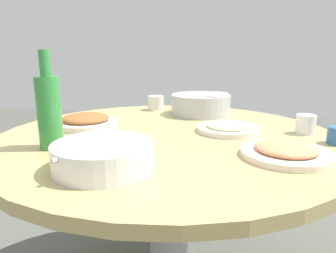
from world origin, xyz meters
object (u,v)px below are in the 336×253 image
green_bottle (49,110)px  tea_cup_far (306,124)px  round_dining_table (169,169)px  dish_stirfry (86,121)px  soup_bowl (104,157)px  dish_noodles (228,128)px  dish_shrimp (286,151)px  rice_bowl (201,104)px  tea_cup_near (156,103)px

green_bottle → tea_cup_far: 0.85m
round_dining_table → dish_stirfry: (0.34, -0.06, 0.15)m
soup_bowl → dish_noodles: 0.52m
soup_bowl → dish_shrimp: bearing=-160.5°
dish_shrimp → tea_cup_far: (-0.12, -0.27, 0.02)m
dish_stirfry → dish_noodles: dish_stirfry is taller
dish_stirfry → green_bottle: bearing=93.5°
soup_bowl → green_bottle: size_ratio=0.86×
rice_bowl → dish_noodles: bearing=110.7°
soup_bowl → dish_stirfry: (0.23, -0.42, -0.01)m
tea_cup_near → dish_stirfry: bearing=62.3°
dish_noodles → tea_cup_far: (-0.27, -0.02, 0.02)m
green_bottle → soup_bowl: bearing=147.3°
rice_bowl → tea_cup_near: 0.24m
soup_bowl → dish_stirfry: 0.48m
rice_bowl → dish_stirfry: size_ratio=1.09×
tea_cup_far → rice_bowl: bearing=-37.4°
rice_bowl → dish_shrimp: size_ratio=1.11×
rice_bowl → dish_noodles: size_ratio=1.22×
soup_bowl → tea_cup_far: bearing=-143.1°
soup_bowl → dish_noodles: soup_bowl is taller
round_dining_table → tea_cup_near: bearing=-72.8°
dish_stirfry → dish_shrimp: bearing=159.5°
round_dining_table → tea_cup_near: size_ratio=15.56×
round_dining_table → tea_cup_far: (-0.47, -0.07, 0.17)m
dish_shrimp → round_dining_table: bearing=-29.2°
dish_noodles → round_dining_table: bearing=15.6°
dish_stirfry → dish_noodles: size_ratio=1.12×
round_dining_table → rice_bowl: 0.42m
dish_shrimp → dish_noodles: size_ratio=1.09×
rice_bowl → dish_stirfry: rice_bowl is taller
round_dining_table → tea_cup_far: 0.51m
dish_shrimp → dish_stirfry: bearing=-20.5°
dish_noodles → rice_bowl: bearing=-69.3°
soup_bowl → rice_bowl: bearing=-104.9°
round_dining_table → soup_bowl: soup_bowl is taller
tea_cup_far → dish_shrimp: bearing=66.5°
soup_bowl → green_bottle: (0.21, -0.14, 0.08)m
soup_bowl → dish_shrimp: size_ratio=1.02×
soup_bowl → tea_cup_near: 0.80m
green_bottle → dish_shrimp: bearing=-177.9°
round_dining_table → dish_noodles: bearing=-164.4°
dish_stirfry → dish_shrimp: 0.74m
dish_stirfry → tea_cup_near: bearing=-117.7°
round_dining_table → dish_shrimp: dish_shrimp is taller
dish_noodles → green_bottle: green_bottle is taller
dish_noodles → soup_bowl: bearing=53.4°
green_bottle → rice_bowl: bearing=-124.7°
green_bottle → tea_cup_far: bearing=-159.5°
rice_bowl → soup_bowl: (0.19, 0.73, -0.02)m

